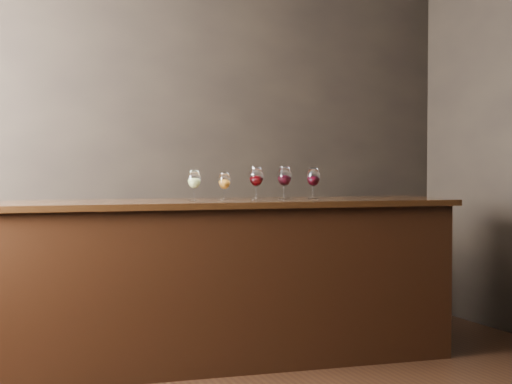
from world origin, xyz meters
name	(u,v)px	position (x,y,z in m)	size (l,w,h in m)	color
room_shell	(222,48)	(-0.23, 0.11, 1.81)	(5.02, 4.52, 2.81)	black
bar_counter	(227,285)	(0.23, 1.27, 0.51)	(2.89, 0.63, 1.01)	black
bar_top	(227,203)	(0.23, 1.27, 1.03)	(2.99, 0.69, 0.04)	black
back_bar_shelf	(154,273)	(-0.05, 2.03, 0.49)	(2.75, 0.40, 0.99)	black
glass_white	(194,180)	(0.02, 1.31, 1.18)	(0.08, 0.08, 0.19)	white
glass_amber	(224,181)	(0.21, 1.28, 1.17)	(0.08, 0.08, 0.18)	white
glass_red_a	(256,177)	(0.44, 1.30, 1.19)	(0.09, 0.09, 0.21)	white
glass_red_b	(284,177)	(0.64, 1.28, 1.20)	(0.09, 0.09, 0.22)	white
glass_red_c	(313,178)	(0.83, 1.24, 1.19)	(0.09, 0.09, 0.21)	white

